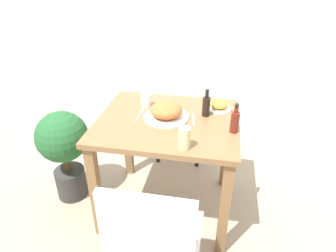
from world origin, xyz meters
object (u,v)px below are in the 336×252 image
at_px(food_plate, 166,111).
at_px(side_plate, 219,105).
at_px(condiment_bottle, 206,106).
at_px(chair_far, 183,103).
at_px(sauce_bottle, 235,121).
at_px(juice_glass, 184,138).
at_px(potted_plant_left, 64,146).
at_px(chair_near, 154,242).
at_px(drink_cup, 146,100).

relative_size(food_plate, side_plate, 1.71).
relative_size(food_plate, condiment_bottle, 1.56).
xyz_separation_m(chair_far, sauce_bottle, (0.43, -0.87, 0.32)).
relative_size(juice_glass, potted_plant_left, 0.17).
bearing_deg(chair_near, condiment_bottle, -100.48).
height_order(chair_near, potted_plant_left, chair_near).
height_order(drink_cup, juice_glass, juice_glass).
xyz_separation_m(food_plate, potted_plant_left, (-0.75, -0.04, -0.33)).
relative_size(chair_near, food_plate, 2.99).
relative_size(drink_cup, condiment_bottle, 0.47).
bearing_deg(drink_cup, juice_glass, -54.56).
bearing_deg(drink_cup, condiment_bottle, -8.67).
bearing_deg(juice_glass, side_plate, 72.36).
xyz_separation_m(sauce_bottle, potted_plant_left, (-1.18, 0.06, -0.36)).
relative_size(drink_cup, sauce_bottle, 0.47).
bearing_deg(potted_plant_left, juice_glass, -17.33).
bearing_deg(side_plate, chair_near, -103.80).
bearing_deg(side_plate, food_plate, -149.93).
relative_size(chair_far, potted_plant_left, 1.22).
height_order(condiment_bottle, potted_plant_left, condiment_bottle).
height_order(chair_near, drink_cup, chair_near).
height_order(chair_near, food_plate, chair_near).
distance_m(side_plate, condiment_bottle, 0.14).
distance_m(chair_far, juice_glass, 1.16).
height_order(drink_cup, sauce_bottle, sauce_bottle).
xyz_separation_m(drink_cup, condiment_bottle, (0.42, -0.06, 0.03)).
relative_size(chair_near, sauce_bottle, 4.68).
relative_size(sauce_bottle, potted_plant_left, 0.26).
bearing_deg(juice_glass, food_plate, 116.54).
bearing_deg(chair_near, sauce_bottle, -116.79).
relative_size(drink_cup, potted_plant_left, 0.12).
relative_size(juice_glass, sauce_bottle, 0.66).
height_order(chair_far, juice_glass, chair_far).
distance_m(side_plate, juice_glass, 0.54).
xyz_separation_m(sauce_bottle, condiment_bottle, (-0.18, 0.18, 0.00)).
xyz_separation_m(chair_near, drink_cup, (-0.26, 0.91, 0.29)).
bearing_deg(food_plate, potted_plant_left, -176.85).
bearing_deg(sauce_bottle, potted_plant_left, 177.19).
bearing_deg(food_plate, sauce_bottle, -13.03).
distance_m(chair_near, drink_cup, 0.99).
height_order(chair_near, sauce_bottle, sauce_bottle).
height_order(chair_far, drink_cup, chair_far).
bearing_deg(condiment_bottle, chair_far, 109.63).
relative_size(chair_near, chair_far, 1.00).
bearing_deg(side_plate, potted_plant_left, -167.92).
bearing_deg(sauce_bottle, juice_glass, -139.56).
relative_size(chair_near, side_plate, 5.11).
distance_m(side_plate, drink_cup, 0.50).
height_order(side_plate, sauce_bottle, sauce_bottle).
distance_m(chair_far, sauce_bottle, 1.03).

